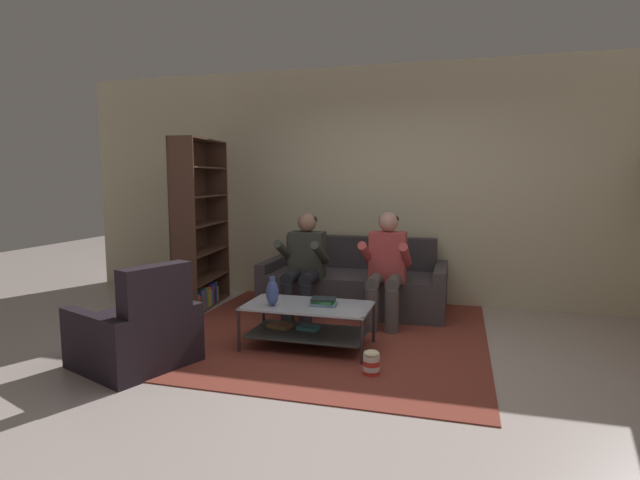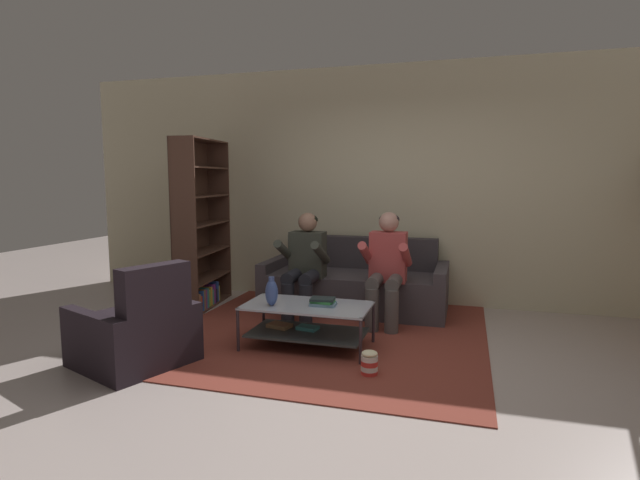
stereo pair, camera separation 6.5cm
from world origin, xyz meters
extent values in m
plane|color=#BAA9A3|center=(0.00, 0.00, 0.00)|extent=(16.80, 16.80, 0.00)
cube|color=beige|center=(0.00, 2.46, 1.45)|extent=(8.40, 0.12, 2.90)
cube|color=#413B40|center=(-0.35, 1.87, 0.22)|extent=(1.85, 0.92, 0.44)
cube|color=#373236|center=(-0.35, 2.24, 0.64)|extent=(1.85, 0.18, 0.38)
cube|color=#413B40|center=(-1.34, 1.87, 0.28)|extent=(0.13, 0.92, 0.56)
cube|color=#413B40|center=(0.64, 1.87, 0.28)|extent=(0.13, 0.92, 0.56)
cylinder|color=black|center=(-0.90, 1.10, 0.22)|extent=(0.14, 0.14, 0.44)
cylinder|color=black|center=(-0.70, 1.10, 0.22)|extent=(0.14, 0.14, 0.44)
cylinder|color=black|center=(-0.90, 1.28, 0.49)|extent=(0.14, 0.42, 0.14)
cylinder|color=black|center=(-0.70, 1.28, 0.49)|extent=(0.14, 0.42, 0.14)
cube|color=#35372F|center=(-0.80, 1.49, 0.70)|extent=(0.38, 0.22, 0.51)
cylinder|color=#35372F|center=(-1.00, 1.31, 0.75)|extent=(0.09, 0.49, 0.31)
cylinder|color=#35372F|center=(-0.60, 1.31, 0.75)|extent=(0.09, 0.49, 0.31)
sphere|color=#926955|center=(-0.80, 1.49, 1.06)|extent=(0.21, 0.21, 0.21)
ellipsoid|color=black|center=(-0.80, 1.51, 1.08)|extent=(0.21, 0.21, 0.13)
cylinder|color=#534C4A|center=(0.00, 1.10, 0.22)|extent=(0.14, 0.14, 0.44)
cylinder|color=#534C4A|center=(0.20, 1.10, 0.22)|extent=(0.14, 0.14, 0.44)
cylinder|color=#534C4A|center=(0.00, 1.28, 0.49)|extent=(0.14, 0.42, 0.14)
cylinder|color=#534C4A|center=(0.20, 1.28, 0.49)|extent=(0.14, 0.42, 0.14)
cube|color=#B54343|center=(0.10, 1.49, 0.71)|extent=(0.38, 0.22, 0.53)
cylinder|color=#B54343|center=(-0.11, 1.31, 0.76)|extent=(0.09, 0.49, 0.31)
cylinder|color=#B54343|center=(0.30, 1.31, 0.76)|extent=(0.09, 0.49, 0.31)
sphere|color=tan|center=(0.10, 1.49, 1.08)|extent=(0.21, 0.21, 0.21)
ellipsoid|color=black|center=(0.10, 1.51, 1.11)|extent=(0.21, 0.21, 0.13)
cube|color=#AEB4C4|center=(-0.48, 0.47, 0.39)|extent=(1.14, 0.61, 0.02)
cube|color=#373E3E|center=(-0.48, 0.47, 0.14)|extent=(1.05, 0.56, 0.02)
cylinder|color=#34282E|center=(-1.03, 0.18, 0.20)|extent=(0.03, 0.03, 0.40)
cylinder|color=#34282E|center=(0.08, 0.18, 0.20)|extent=(0.03, 0.03, 0.40)
cylinder|color=#34282E|center=(-1.03, 0.76, 0.20)|extent=(0.03, 0.03, 0.40)
cylinder|color=#34282E|center=(0.08, 0.76, 0.20)|extent=(0.03, 0.03, 0.40)
cube|color=#987249|center=(-0.77, 0.52, 0.17)|extent=(0.24, 0.20, 0.03)
cube|color=teal|center=(-0.49, 0.53, 0.17)|extent=(0.21, 0.16, 0.03)
cube|color=brown|center=(-0.41, 1.07, 0.01)|extent=(3.05, 3.40, 0.01)
cube|color=#806153|center=(-0.41, 1.07, 0.01)|extent=(1.68, 1.87, 0.00)
ellipsoid|color=#394F8E|center=(-0.77, 0.34, 0.52)|extent=(0.11, 0.11, 0.24)
cylinder|color=#394F8E|center=(-0.77, 0.34, 0.64)|extent=(0.05, 0.05, 0.05)
cube|color=#6F96B1|center=(-0.33, 0.48, 0.42)|extent=(0.24, 0.18, 0.03)
cube|color=#378B45|center=(-0.34, 0.48, 0.44)|extent=(0.21, 0.16, 0.02)
cube|color=#1F2A2C|center=(-0.34, 0.48, 0.46)|extent=(0.23, 0.18, 0.02)
cube|color=#503327|center=(-2.10, 1.07, 1.00)|extent=(0.30, 0.05, 1.99)
cube|color=#503327|center=(-2.22, 2.10, 1.00)|extent=(0.30, 0.05, 1.99)
cube|color=#503327|center=(-2.30, 1.57, 1.00)|extent=(0.14, 1.05, 1.99)
cube|color=#503327|center=(-2.16, 1.58, 0.01)|extent=(0.41, 1.04, 0.02)
cube|color=#503327|center=(-2.16, 1.58, 0.33)|extent=(0.41, 1.04, 0.02)
cube|color=#503327|center=(-2.16, 1.58, 0.66)|extent=(0.41, 1.04, 0.02)
cube|color=#503327|center=(-2.16, 1.58, 1.00)|extent=(0.41, 1.04, 0.02)
cube|color=#503327|center=(-2.16, 1.58, 1.33)|extent=(0.41, 1.04, 0.02)
cube|color=#503327|center=(-2.16, 1.58, 1.66)|extent=(0.41, 1.04, 0.02)
cube|color=#503327|center=(-2.16, 1.58, 1.98)|extent=(0.41, 1.04, 0.02)
cube|color=#937356|center=(-2.10, 1.11, 0.13)|extent=(0.25, 0.06, 0.22)
cube|color=#9D6B4A|center=(-2.10, 1.15, 0.13)|extent=(0.25, 0.08, 0.21)
cube|color=red|center=(-2.09, 1.21, 0.11)|extent=(0.21, 0.06, 0.18)
cube|color=blue|center=(-2.09, 1.26, 0.14)|extent=(0.20, 0.06, 0.23)
cube|color=#996E45|center=(-2.12, 1.30, 0.14)|extent=(0.25, 0.07, 0.24)
cube|color=purple|center=(-2.12, 1.35, 0.13)|extent=(0.25, 0.06, 0.23)
cube|color=teal|center=(-2.13, 1.39, 0.14)|extent=(0.25, 0.08, 0.24)
cube|color=#ADBA38|center=(-2.15, 1.45, 0.12)|extent=(0.27, 0.07, 0.20)
cube|color=gold|center=(-2.13, 1.50, 0.13)|extent=(0.23, 0.07, 0.22)
cube|color=teal|center=(-2.14, 1.55, 0.11)|extent=(0.23, 0.07, 0.18)
cube|color=purple|center=(-2.14, 1.60, 0.14)|extent=(0.23, 0.08, 0.23)
cube|color=#251F33|center=(-2.14, 1.65, 0.10)|extent=(0.21, 0.07, 0.17)
cube|color=#2D55B1|center=(-2.15, 1.70, 0.15)|extent=(0.22, 0.07, 0.25)
cube|color=#AEAE48|center=(-2.15, 1.74, 0.11)|extent=(0.22, 0.06, 0.19)
cube|color=black|center=(-1.75, -0.31, 0.20)|extent=(0.96, 0.84, 0.40)
cube|color=black|center=(-1.45, -0.43, 0.64)|extent=(0.36, 0.60, 0.47)
cube|color=black|center=(-1.62, 0.01, 0.25)|extent=(0.79, 0.39, 0.50)
cube|color=black|center=(-1.87, -0.64, 0.25)|extent=(0.79, 0.39, 0.50)
cylinder|color=red|center=(0.19, -0.01, 0.02)|extent=(0.13, 0.13, 0.04)
cylinder|color=white|center=(0.19, -0.01, 0.06)|extent=(0.13, 0.13, 0.04)
cylinder|color=red|center=(0.19, -0.01, 0.10)|extent=(0.13, 0.13, 0.04)
cylinder|color=white|center=(0.19, -0.01, 0.14)|extent=(0.13, 0.13, 0.04)
ellipsoid|color=beige|center=(0.19, -0.01, 0.18)|extent=(0.13, 0.13, 0.05)
camera|label=1|loc=(0.82, -3.75, 1.54)|focal=28.00mm
camera|label=2|loc=(0.88, -3.73, 1.54)|focal=28.00mm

